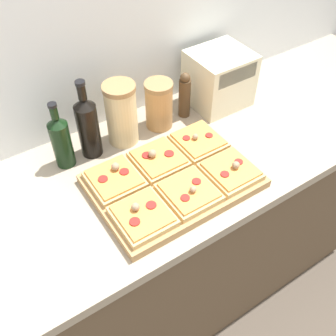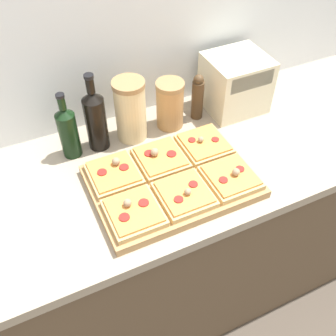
# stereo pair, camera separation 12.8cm
# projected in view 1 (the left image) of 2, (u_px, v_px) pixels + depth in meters

# --- Properties ---
(wall_back) EXTENTS (6.00, 0.06, 2.50)m
(wall_back) POSITION_uv_depth(u_px,v_px,m) (91.00, 37.00, 1.31)
(wall_back) COLOR silver
(wall_back) RESTS_ON ground_plane
(kitchen_counter) EXTENTS (2.63, 0.67, 0.91)m
(kitchen_counter) POSITION_uv_depth(u_px,v_px,m) (153.00, 245.00, 1.67)
(kitchen_counter) COLOR brown
(kitchen_counter) RESTS_ON ground_plane
(cutting_board) EXTENTS (0.52, 0.37, 0.03)m
(cutting_board) POSITION_uv_depth(u_px,v_px,m) (173.00, 181.00, 1.29)
(cutting_board) COLOR #A37A4C
(cutting_board) RESTS_ON kitchen_counter
(pizza_slice_back_left) EXTENTS (0.16, 0.17, 0.05)m
(pizza_slice_back_left) POSITION_uv_depth(u_px,v_px,m) (114.00, 179.00, 1.26)
(pizza_slice_back_left) COLOR tan
(pizza_slice_back_left) RESTS_ON cutting_board
(pizza_slice_back_center) EXTENTS (0.16, 0.17, 0.06)m
(pizza_slice_back_center) POSITION_uv_depth(u_px,v_px,m) (158.00, 159.00, 1.32)
(pizza_slice_back_center) COLOR tan
(pizza_slice_back_center) RESTS_ON cutting_board
(pizza_slice_back_right) EXTENTS (0.16, 0.17, 0.05)m
(pizza_slice_back_right) POSITION_uv_depth(u_px,v_px,m) (198.00, 141.00, 1.38)
(pizza_slice_back_right) COLOR tan
(pizza_slice_back_right) RESTS_ON cutting_board
(pizza_slice_front_left) EXTENTS (0.16, 0.17, 0.05)m
(pizza_slice_front_left) POSITION_uv_depth(u_px,v_px,m) (142.00, 215.00, 1.15)
(pizza_slice_front_left) COLOR tan
(pizza_slice_front_left) RESTS_ON cutting_board
(pizza_slice_front_center) EXTENTS (0.16, 0.17, 0.05)m
(pizza_slice_front_center) POSITION_uv_depth(u_px,v_px,m) (189.00, 192.00, 1.22)
(pizza_slice_front_center) COLOR tan
(pizza_slice_front_center) RESTS_ON cutting_board
(pizza_slice_front_right) EXTENTS (0.16, 0.17, 0.05)m
(pizza_slice_front_right) POSITION_uv_depth(u_px,v_px,m) (231.00, 171.00, 1.28)
(pizza_slice_front_right) COLOR tan
(pizza_slice_front_right) RESTS_ON cutting_board
(olive_oil_bottle) EXTENTS (0.07, 0.07, 0.25)m
(olive_oil_bottle) POSITION_uv_depth(u_px,v_px,m) (61.00, 141.00, 1.30)
(olive_oil_bottle) COLOR black
(olive_oil_bottle) RESTS_ON kitchen_counter
(wine_bottle) EXTENTS (0.07, 0.07, 0.30)m
(wine_bottle) POSITION_uv_depth(u_px,v_px,m) (88.00, 126.00, 1.32)
(wine_bottle) COLOR black
(wine_bottle) RESTS_ON kitchen_counter
(grain_jar_tall) EXTENTS (0.11, 0.11, 0.24)m
(grain_jar_tall) POSITION_uv_depth(u_px,v_px,m) (121.00, 114.00, 1.37)
(grain_jar_tall) COLOR beige
(grain_jar_tall) RESTS_ON kitchen_counter
(grain_jar_short) EXTENTS (0.11, 0.11, 0.19)m
(grain_jar_short) POSITION_uv_depth(u_px,v_px,m) (159.00, 105.00, 1.45)
(grain_jar_short) COLOR #AD7F4C
(grain_jar_short) RESTS_ON kitchen_counter
(pepper_mill) EXTENTS (0.05, 0.05, 0.19)m
(pepper_mill) POSITION_uv_depth(u_px,v_px,m) (185.00, 95.00, 1.50)
(pepper_mill) COLOR #47331E
(pepper_mill) RESTS_ON kitchen_counter
(toaster_oven) EXTENTS (0.25, 0.21, 0.22)m
(toaster_oven) POSITION_uv_depth(u_px,v_px,m) (219.00, 78.00, 1.55)
(toaster_oven) COLOR beige
(toaster_oven) RESTS_ON kitchen_counter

